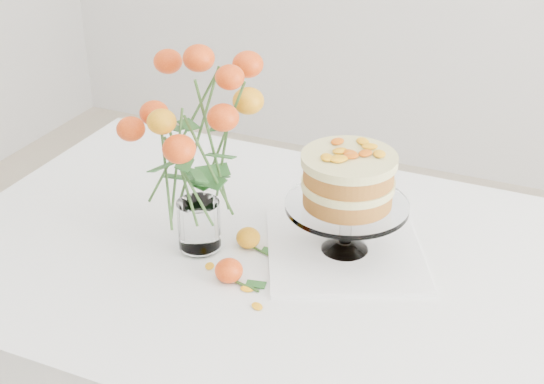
# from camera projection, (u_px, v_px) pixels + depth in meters

# --- Properties ---
(table) EXTENTS (1.43, 0.93, 0.76)m
(table) POSITION_uv_depth(u_px,v_px,m) (285.00, 288.00, 1.57)
(table) COLOR tan
(table) RESTS_ON ground
(napkin) EXTENTS (0.41, 0.41, 0.01)m
(napkin) POSITION_uv_depth(u_px,v_px,m) (344.00, 251.00, 1.54)
(napkin) COLOR white
(napkin) RESTS_ON table
(cake_stand) EXTENTS (0.24, 0.24, 0.22)m
(cake_stand) POSITION_uv_depth(u_px,v_px,m) (348.00, 185.00, 1.46)
(cake_stand) COLOR white
(cake_stand) RESTS_ON napkin
(rose_vase) EXTENTS (0.29, 0.29, 0.44)m
(rose_vase) POSITION_uv_depth(u_px,v_px,m) (194.00, 135.00, 1.43)
(rose_vase) COLOR white
(rose_vase) RESTS_ON table
(loose_rose_near) EXTENTS (0.09, 0.05, 0.04)m
(loose_rose_near) POSITION_uv_depth(u_px,v_px,m) (248.00, 238.00, 1.55)
(loose_rose_near) COLOR orange
(loose_rose_near) RESTS_ON table
(loose_rose_far) EXTENTS (0.10, 0.05, 0.05)m
(loose_rose_far) POSITION_uv_depth(u_px,v_px,m) (229.00, 271.00, 1.44)
(loose_rose_far) COLOR red
(loose_rose_far) RESTS_ON table
(stray_petal_a) EXTENTS (0.03, 0.02, 0.00)m
(stray_petal_a) POSITION_uv_depth(u_px,v_px,m) (210.00, 266.00, 1.49)
(stray_petal_a) COLOR #FEA710
(stray_petal_a) RESTS_ON table
(stray_petal_b) EXTENTS (0.03, 0.02, 0.00)m
(stray_petal_b) POSITION_uv_depth(u_px,v_px,m) (247.00, 289.00, 1.42)
(stray_petal_b) COLOR #FEA710
(stray_petal_b) RESTS_ON table
(stray_petal_c) EXTENTS (0.03, 0.02, 0.00)m
(stray_petal_c) POSITION_uv_depth(u_px,v_px,m) (257.00, 306.00, 1.38)
(stray_petal_c) COLOR #FEA710
(stray_petal_c) RESTS_ON table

